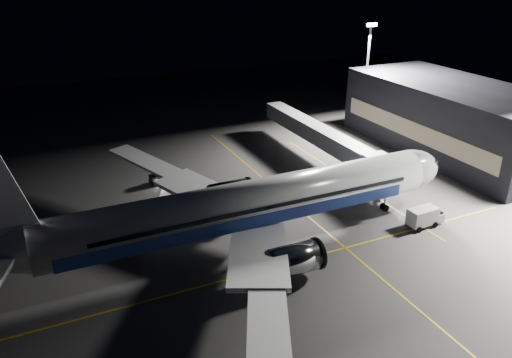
{
  "coord_description": "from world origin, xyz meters",
  "views": [
    {
      "loc": [
        -21.4,
        -48.0,
        31.82
      ],
      "look_at": [
        3.19,
        4.78,
        6.0
      ],
      "focal_mm": 35.0,
      "sensor_mm": 36.0,
      "label": 1
    }
  ],
  "objects": [
    {
      "name": "guide_line_main",
      "position": [
        10.0,
        0.0,
        0.01
      ],
      "size": [
        0.25,
        80.0,
        0.01
      ],
      "primitive_type": "cube",
      "color": "gold",
      "rests_on": "ground"
    },
    {
      "name": "floodlight_mast_north",
      "position": [
        40.0,
        31.99,
        12.37
      ],
      "size": [
        2.4,
        0.68,
        20.7
      ],
      "color": "#59595E",
      "rests_on": "ground"
    },
    {
      "name": "baggage_tug",
      "position": [
        -5.35,
        21.99,
        0.88
      ],
      "size": [
        2.81,
        2.34,
        1.91
      ],
      "rotation": [
        0.0,
        0.0,
        0.1
      ],
      "color": "black",
      "rests_on": "ground"
    },
    {
      "name": "safety_cone_a",
      "position": [
        -3.46,
        7.08,
        0.26
      ],
      "size": [
        0.35,
        0.35,
        0.53
      ],
      "primitive_type": "cone",
      "color": "#E84609",
      "rests_on": "ground"
    },
    {
      "name": "guide_line_cross",
      "position": [
        0.0,
        -6.0,
        0.01
      ],
      "size": [
        70.0,
        0.25,
        0.01
      ],
      "primitive_type": "cube",
      "color": "gold",
      "rests_on": "ground"
    },
    {
      "name": "jet_bridge",
      "position": [
        22.0,
        18.06,
        4.58
      ],
      "size": [
        3.6,
        34.4,
        6.3
      ],
      "color": "#B2B2B7",
      "rests_on": "ground"
    },
    {
      "name": "service_truck",
      "position": [
        22.36,
        -5.76,
        1.39
      ],
      "size": [
        5.19,
        2.46,
        2.6
      ],
      "rotation": [
        0.0,
        0.0,
        0.04
      ],
      "color": "white",
      "rests_on": "ground"
    },
    {
      "name": "ground",
      "position": [
        0.0,
        0.0,
        0.0
      ],
      "size": [
        200.0,
        200.0,
        0.0
      ],
      "primitive_type": "plane",
      "color": "#4C4C4F",
      "rests_on": "ground"
    },
    {
      "name": "terminal",
      "position": [
        45.98,
        14.0,
        6.0
      ],
      "size": [
        18.12,
        40.0,
        12.0
      ],
      "color": "black",
      "rests_on": "ground"
    },
    {
      "name": "airliner",
      "position": [
        -1.08,
        0.0,
        5.16
      ],
      "size": [
        61.48,
        54.22,
        16.64
      ],
      "color": "silver",
      "rests_on": "ground"
    },
    {
      "name": "safety_cone_b",
      "position": [
        -4.91,
        4.0,
        0.28
      ],
      "size": [
        0.38,
        0.38,
        0.57
      ],
      "primitive_type": "cone",
      "color": "#E84609",
      "rests_on": "ground"
    },
    {
      "name": "guide_line_side",
      "position": [
        22.0,
        10.0,
        0.01
      ],
      "size": [
        0.25,
        40.0,
        0.01
      ],
      "primitive_type": "cube",
      "color": "gold",
      "rests_on": "ground"
    },
    {
      "name": "safety_cone_c",
      "position": [
        -5.45,
        14.0,
        0.34
      ],
      "size": [
        0.46,
        0.46,
        0.68
      ],
      "primitive_type": "cone",
      "color": "#E84609",
      "rests_on": "ground"
    }
  ]
}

